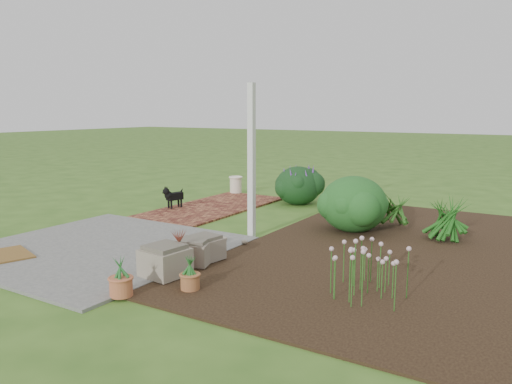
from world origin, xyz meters
The scene contains 19 objects.
ground centered at (0.00, 0.00, 0.00)m, with size 80.00×80.00×0.00m, color #38611E.
concrete_patio centered at (-1.25, -1.75, 0.02)m, with size 3.50×3.50×0.04m, color #5C5C59.
brick_path centered at (-1.70, 1.75, 0.02)m, with size 1.60×3.50×0.04m, color #5B261C.
garden_bed centered at (2.50, 0.50, 0.01)m, with size 4.00×7.00×0.03m, color black.
veranda_post centered at (0.30, 0.10, 1.25)m, with size 0.10×0.10×2.50m, color white.
stone_trough_near centered at (0.48, -2.21, 0.21)m, with size 0.50×0.50×0.33m, color gray.
stone_trough_mid centered at (0.48, -1.41, 0.18)m, with size 0.43×0.43×0.29m, color #7A6C5C.
stone_trough_far centered at (0.48, -1.63, 0.18)m, with size 0.43×0.43×0.29m, color #716354.
coir_doormat centered at (-2.00, -2.71, 0.05)m, with size 0.78×0.50×0.02m, color brown.
black_dog centered at (-2.30, 1.14, 0.30)m, with size 0.25×0.50×0.44m.
cream_ceramic_urn centered at (-2.29, 3.48, 0.24)m, with size 0.29×0.29×0.39m, color #F0DFC6.
evergreen_shrub centered at (1.61, 1.30, 0.51)m, with size 1.14×1.14×0.97m, color #123D16.
agapanthus_clump_back centered at (3.10, 1.48, 0.44)m, with size 0.91×0.91×0.82m, color #133F0C, non-canonical shape.
agapanthus_clump_front centered at (2.13, 1.92, 0.40)m, with size 0.84×0.84×0.74m, color #0A3710, non-canonical shape.
pink_flower_patch centered at (2.87, -1.50, 0.34)m, with size 0.98×0.98×0.62m, color #113D0F, non-canonical shape.
terracotta_pot_bronze centered at (0.52, -1.98, 0.14)m, with size 0.28×0.28×0.23m, color #AF583B.
terracotta_pot_small_left centered at (1.04, -2.41, 0.12)m, with size 0.22×0.22×0.18m, color #9C5F35.
terracotta_pot_small_right centered at (0.52, -2.98, 0.14)m, with size 0.25×0.25×0.21m, color #B9623E.
purple_flowering_bush centered at (-0.38, 3.13, 0.43)m, with size 1.02×1.02×0.87m, color black.
Camera 1 is at (4.57, -6.70, 2.07)m, focal length 35.00 mm.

